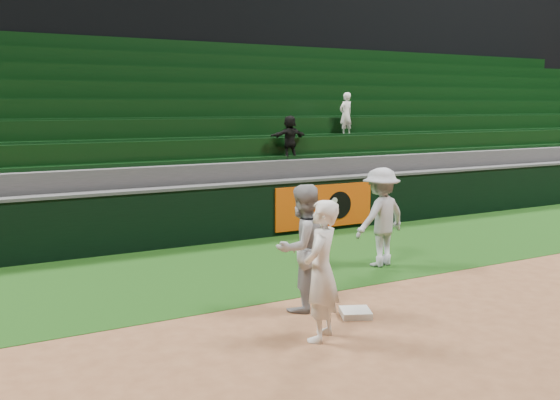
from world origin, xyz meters
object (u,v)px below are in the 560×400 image
object	(u,v)px
first_base	(355,313)
first_baseman	(321,271)
baserunner	(303,248)
base_coach	(381,217)

from	to	relation	value
first_base	first_baseman	bearing A→B (deg)	-150.91
first_base	baserunner	bearing A→B (deg)	130.36
first_baseman	baserunner	distance (m)	1.16
baserunner	first_base	bearing A→B (deg)	119.92
base_coach	first_base	bearing A→B (deg)	33.64
first_base	base_coach	size ratio (longest dim) A/B	0.23
first_base	base_coach	bearing A→B (deg)	45.65
first_baseman	base_coach	size ratio (longest dim) A/B	0.99
base_coach	first_baseman	bearing A→B (deg)	29.32
baserunner	base_coach	distance (m)	2.92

